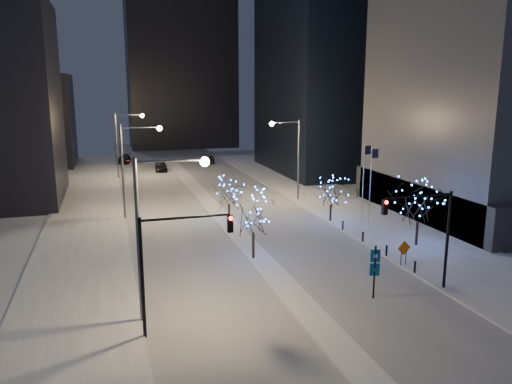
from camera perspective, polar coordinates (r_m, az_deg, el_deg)
name	(u,v)px	position (r m, az deg, el deg)	size (l,w,h in m)	color
ground	(310,315)	(32.01, 6.14, -13.76)	(160.00, 160.00, 0.00)	silver
road	(203,197)	(64.07, -6.05, -0.60)	(20.00, 130.00, 0.02)	silver
median	(211,205)	(59.27, -5.14, -1.55)	(2.00, 80.00, 0.15)	white
east_sidewalk	(366,217)	(55.23, 12.49, -2.79)	(10.00, 90.00, 0.15)	white
west_sidewalk	(83,240)	(48.57, -19.12, -5.21)	(8.00, 90.00, 0.15)	white
filler_west_far	(19,121)	(97.77, -25.48, 7.36)	(18.00, 16.00, 16.00)	black
horizon_block	(180,55)	(119.99, -8.64, 15.22)	(24.00, 14.00, 42.00)	black
street_lamp_w_near	(156,216)	(29.54, -11.36, -2.69)	(4.40, 0.56, 10.00)	#595E66
street_lamp_w_mid	(132,158)	(54.06, -13.95, 3.78)	(4.40, 0.56, 10.00)	#595E66
street_lamp_w_far	(123,136)	(78.89, -14.93, 6.19)	(4.40, 0.56, 10.00)	#595E66
street_lamp_east	(292,149)	(60.91, 4.11, 4.93)	(3.90, 0.56, 10.00)	#595E66
traffic_signal_west	(170,254)	(28.17, -9.80, -7.05)	(5.26, 0.43, 7.00)	black
traffic_signal_east	(429,225)	(35.41, 19.16, -3.60)	(5.26, 0.43, 7.00)	black
flagpoles	(367,179)	(51.10, 12.62, 1.45)	(1.35, 2.60, 8.00)	silver
bollards	(374,243)	(44.45, 13.35, -5.73)	(0.16, 12.16, 0.90)	black
car_near	(161,166)	(85.15, -10.81, 2.92)	(1.94, 4.81, 1.64)	black
car_mid	(209,160)	(92.65, -5.45, 3.71)	(1.42, 4.07, 1.34)	black
car_far	(124,159)	(95.44, -14.82, 3.66)	(2.13, 5.25, 1.52)	black
holiday_tree_median_near	(253,213)	(39.99, -0.32, -2.45)	(5.65, 5.65, 5.70)	black
holiday_tree_median_far	(229,192)	(52.10, -3.12, 0.01)	(4.54, 4.54, 4.52)	black
holiday_tree_plaza_near	(419,204)	(45.61, 18.12, -1.29)	(5.84, 5.84, 5.71)	black
holiday_tree_plaza_far	(331,192)	(52.02, 8.60, 0.03)	(4.31, 4.31, 4.76)	black
wayfinding_sign	(375,267)	(34.07, 13.42, -8.28)	(0.65, 0.26, 3.68)	black
construction_sign	(404,250)	(40.80, 16.55, -6.40)	(1.21, 0.14, 2.00)	black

